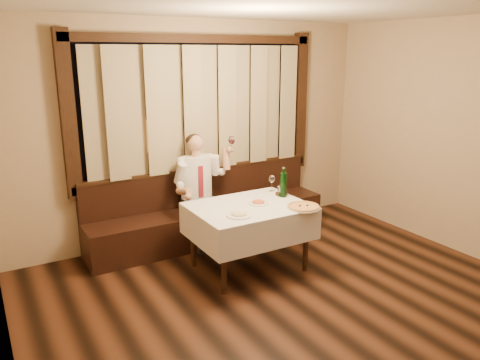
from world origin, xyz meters
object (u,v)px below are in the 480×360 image
banquette (208,216)px  seated_man (199,182)px  pizza (304,207)px  green_bottle (283,184)px  dining_table (249,214)px  cruet_caddy (282,191)px  pasta_red (258,201)px  pasta_cream (239,213)px

banquette → seated_man: size_ratio=2.26×
pizza → green_bottle: 0.47m
dining_table → cruet_caddy: bearing=13.7°
seated_man → green_bottle: bearing=-52.2°
banquette → pizza: bearing=-71.8°
banquette → seated_man: bearing=-150.9°
dining_table → cruet_caddy: 0.56m
banquette → dining_table: size_ratio=2.52×
seated_man → cruet_caddy: bearing=-49.5°
banquette → seated_man: 0.54m
pasta_red → green_bottle: (0.39, 0.07, 0.12)m
cruet_caddy → banquette: bearing=119.0°
banquette → cruet_caddy: size_ratio=22.83×
pasta_red → pasta_cream: 0.46m
green_bottle → seated_man: size_ratio=0.25×
banquette → seated_man: (-0.16, -0.09, 0.51)m
cruet_caddy → dining_table: bearing=-167.8°
green_bottle → pasta_red: bearing=-169.5°
dining_table → seated_man: size_ratio=0.90×
pasta_red → cruet_caddy: cruet_caddy is taller
pasta_cream → green_bottle: size_ratio=0.75×
pasta_red → green_bottle: green_bottle is taller
pizza → pasta_red: 0.51m
green_bottle → cruet_caddy: size_ratio=2.53×
pizza → pasta_cream: 0.74m
pizza → green_bottle: bearing=83.9°
pasta_cream → cruet_caddy: size_ratio=1.90×
pasta_red → pasta_cream: (-0.39, -0.24, 0.01)m
banquette → green_bottle: (0.51, -0.95, 0.60)m
cruet_caddy → pasta_red: bearing=-163.8°
dining_table → cruet_caddy: size_ratio=9.06×
pasta_cream → green_bottle: 0.85m
pasta_red → pizza: bearing=-48.2°
pasta_red → cruet_caddy: (0.41, 0.13, 0.02)m
green_bottle → seated_man: (-0.67, 0.86, -0.09)m
pasta_cream → seated_man: (0.11, 1.18, 0.03)m
pasta_cream → seated_man: size_ratio=0.19×
dining_table → pasta_cream: (-0.27, -0.24, 0.14)m
pasta_red → cruet_caddy: size_ratio=1.64×
seated_man → banquette: bearing=29.1°
banquette → pizza: banquette is taller
cruet_caddy → green_bottle: bearing=-109.7°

